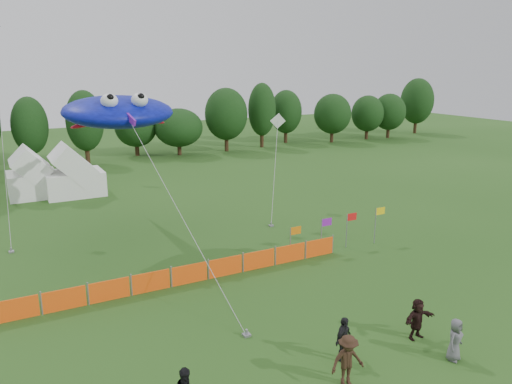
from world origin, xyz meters
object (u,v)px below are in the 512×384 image
tent_left (32,176)px  spectator_c (348,361)px  spectator_d (343,339)px  spectator_f (417,319)px  stingray_kite (118,111)px  spectator_e (455,340)px  tent_right (74,175)px  barrier_fence (189,274)px

tent_left → spectator_c: 33.68m
spectator_c → spectator_d: spectator_c is taller
tent_left → spectator_f: tent_left is taller
spectator_f → stingray_kite: (-7.30, 17.83, 7.19)m
spectator_d → stingray_kite: stingray_kite is taller
spectator_e → spectator_c: bearing=153.4°
tent_left → stingray_kite: size_ratio=0.17×
tent_right → spectator_f: size_ratio=2.77×
barrier_fence → spectator_e: bearing=-60.2°
spectator_d → spectator_e: spectator_d is taller
spectator_e → barrier_fence: bearing=101.4°
spectator_c → stingray_kite: 20.44m
tent_left → barrier_fence: size_ratio=0.21×
tent_left → tent_right: 3.39m
tent_right → spectator_d: 30.88m
spectator_c → spectator_f: spectator_c is taller
spectator_e → spectator_f: 1.78m
spectator_e → spectator_f: spectator_f is taller
tent_left → spectator_f: (11.66, -31.76, -0.86)m
tent_right → spectator_d: tent_right is taller
stingray_kite → spectator_d: bearing=-78.2°
tent_right → spectator_f: tent_right is taller
spectator_d → spectator_f: 3.61m
tent_left → tent_right: (3.19, -1.13, -0.02)m
spectator_e → tent_left: bearing=91.0°
spectator_c → spectator_f: size_ratio=1.11×
spectator_e → spectator_f: bearing=75.2°
tent_right → spectator_d: (4.86, -30.48, -0.81)m
spectator_c → tent_left: bearing=110.8°
spectator_d → spectator_e: bearing=-51.6°
tent_left → spectator_d: bearing=-75.7°
tent_left → spectator_e: tent_left is taller
barrier_fence → spectator_e: spectator_e is taller
tent_right → stingray_kite: 14.34m
spectator_d → tent_left: bearing=80.2°
spectator_c → tent_right: bearing=105.7°
tent_left → barrier_fence: (5.43, -22.46, -1.21)m
spectator_e → stingray_kite: stingray_kite is taller
spectator_f → stingray_kite: size_ratio=0.07×
spectator_d → spectator_f: bearing=-26.5°
barrier_fence → spectator_d: (2.62, -9.14, 0.38)m
spectator_c → spectator_f: 4.56m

